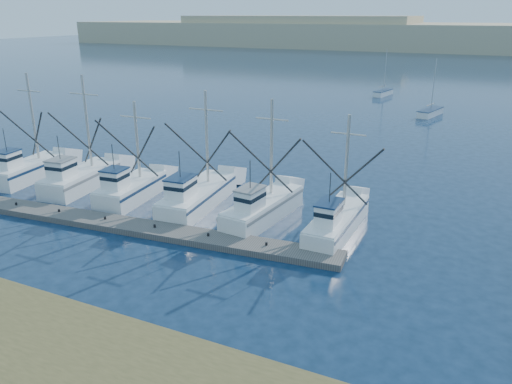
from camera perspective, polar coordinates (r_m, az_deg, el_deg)
ground at (r=27.00m, az=-6.67°, el=-11.78°), size 500.00×500.00×0.00m
floating_dock at (r=36.14m, az=-15.55°, el=-3.54°), size 31.86×4.77×0.42m
dune_ridge at (r=229.89m, az=22.96°, el=16.03°), size 360.00×60.00×10.00m
trawler_fleet at (r=39.63m, az=-11.00°, el=0.08°), size 31.05×9.25×9.33m
sailboat_near at (r=77.55m, az=19.30°, el=8.59°), size 3.09×6.43×8.10m
sailboat_far at (r=94.62m, az=14.32°, el=10.93°), size 2.55×5.94×8.10m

